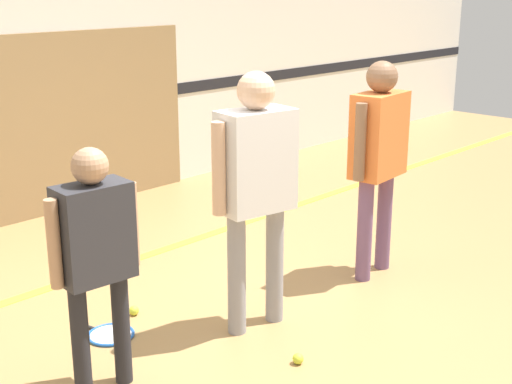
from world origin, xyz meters
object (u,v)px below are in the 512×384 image
Objects in this scene: person_student_left at (95,245)px; tennis_ball_near_instructor at (298,359)px; person_student_right at (379,146)px; tennis_ball_stray_left at (134,310)px; person_instructor at (256,174)px; racket_spare_on_floor at (109,334)px; tennis_ball_by_spare_racket at (83,342)px.

tennis_ball_near_instructor is at bearing -27.60° from person_student_left.
person_student_right is (2.36, -0.13, 0.16)m from person_student_left.
person_student_left is 20.62× the size of tennis_ball_near_instructor.
tennis_ball_stray_left is (-1.70, 0.74, -0.97)m from person_student_right.
person_student_right is 24.46× the size of tennis_ball_near_instructor.
person_instructor reaches higher than racket_spare_on_floor.
tennis_ball_stray_left is at bearing 47.74° from person_student_left.
tennis_ball_stray_left is (-0.28, 1.21, 0.00)m from tennis_ball_near_instructor.
person_student_left is 2.64× the size of racket_spare_on_floor.
person_instructor is 1.48m from tennis_ball_by_spare_racket.
person_student_left is at bearing 131.24° from racket_spare_on_floor.
tennis_ball_by_spare_racket is at bearing -165.17° from tennis_ball_stray_left.
person_instructor is 1.38m from racket_spare_on_floor.
racket_spare_on_floor is 7.82× the size of tennis_ball_stray_left.
person_student_right is at bearing 1.66° from person_student_left.
tennis_ball_stray_left is (0.66, 0.61, -0.81)m from person_student_left.
tennis_ball_by_spare_racket is (-0.19, -0.01, 0.02)m from racket_spare_on_floor.
tennis_ball_by_spare_racket is at bearing 81.06° from racket_spare_on_floor.
person_student_left is 1.21m from tennis_ball_stray_left.
tennis_ball_near_instructor and tennis_ball_stray_left have the same top height.
person_instructor is 24.97× the size of tennis_ball_stray_left.
tennis_ball_by_spare_racket is 1.00× the size of tennis_ball_stray_left.
person_student_right is 24.46× the size of tennis_ball_stray_left.
tennis_ball_stray_left is at bearing 14.83° from tennis_ball_by_spare_racket.
person_student_right is at bearing -119.28° from racket_spare_on_floor.
person_instructor is 3.19× the size of racket_spare_on_floor.
person_student_left is at bearing -110.04° from tennis_ball_by_spare_racket.
person_student_left is at bearing -8.34° from person_student_right.
person_student_left is (-1.12, 0.08, -0.18)m from person_instructor.
racket_spare_on_floor is (0.37, 0.50, -0.83)m from person_student_left.
tennis_ball_by_spare_racket is at bearing -20.95° from person_student_right.
tennis_ball_stray_left is (0.29, 0.12, 0.02)m from racket_spare_on_floor.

